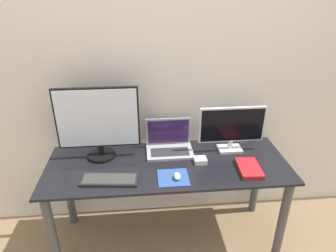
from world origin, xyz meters
name	(u,v)px	position (x,y,z in m)	size (l,w,h in m)	color
wall_back	(163,74)	(0.00, 0.70, 1.25)	(7.00, 0.05, 2.50)	silver
desk	(168,179)	(0.00, 0.32, 0.57)	(1.70, 0.63, 0.71)	black
monitor_left	(98,122)	(-0.47, 0.46, 0.99)	(0.58, 0.20, 0.53)	black
monitor_right	(232,127)	(0.49, 0.46, 0.90)	(0.49, 0.12, 0.35)	silver
laptop	(169,143)	(0.03, 0.50, 0.77)	(0.34, 0.23, 0.23)	#ADADB2
keyboard	(109,180)	(-0.39, 0.15, 0.72)	(0.38, 0.18, 0.02)	black
mousepad	(173,178)	(0.02, 0.14, 0.71)	(0.20, 0.19, 0.00)	#2D519E
mouse	(177,176)	(0.04, 0.13, 0.73)	(0.05, 0.07, 0.04)	silver
book	(249,168)	(0.54, 0.18, 0.72)	(0.16, 0.24, 0.03)	red
power_brick	(200,160)	(0.23, 0.31, 0.73)	(0.09, 0.08, 0.03)	white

